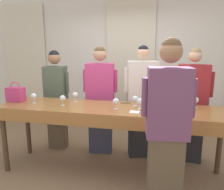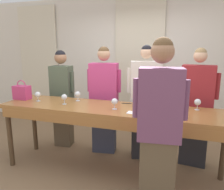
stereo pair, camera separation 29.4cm
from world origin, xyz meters
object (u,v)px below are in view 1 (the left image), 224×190
at_px(guest_pink_top, 100,101).
at_px(guest_striped_shirt, 192,106).
at_px(wine_bottle, 175,104).
at_px(wine_glass_center_right, 116,102).
at_px(handbag, 16,94).
at_px(wine_glass_front_mid, 135,99).
at_px(guest_cream_sweater, 142,103).
at_px(wine_glass_center_left, 34,96).
at_px(tasting_bar, 110,114).
at_px(wine_glass_center_mid, 173,101).
at_px(wine_glass_back_mid, 195,100).
at_px(host_pouring, 167,129).
at_px(wine_glass_front_right, 162,99).
at_px(wine_glass_back_left, 75,95).
at_px(guest_olive_jacket, 56,99).
at_px(wine_glass_back_right, 63,98).
at_px(wine_glass_front_left, 140,101).

bearing_deg(guest_pink_top, guest_striped_shirt, 0.00).
bearing_deg(wine_bottle, wine_glass_center_right, 175.89).
bearing_deg(wine_glass_center_right, handbag, 175.96).
xyz_separation_m(wine_glass_front_mid, guest_cream_sweater, (0.05, 0.47, -0.16)).
xyz_separation_m(handbag, wine_glass_center_left, (0.32, -0.04, -0.01)).
xyz_separation_m(wine_bottle, guest_pink_top, (-1.11, 0.73, -0.18)).
height_order(wine_glass_front_mid, guest_pink_top, guest_pink_top).
distance_m(tasting_bar, wine_glass_center_right, 0.22).
height_order(wine_glass_center_left, guest_striped_shirt, guest_striped_shirt).
height_order(wine_glass_center_mid, guest_pink_top, guest_pink_top).
relative_size(tasting_bar, wine_glass_center_left, 21.50).
height_order(wine_bottle, wine_glass_back_mid, wine_bottle).
xyz_separation_m(wine_glass_front_mid, host_pouring, (0.40, -0.77, -0.11)).
distance_m(wine_glass_center_right, guest_cream_sweater, 0.76).
xyz_separation_m(wine_bottle, wine_glass_back_mid, (0.29, 0.35, -0.02)).
bearing_deg(wine_glass_center_right, wine_glass_front_right, 26.62).
xyz_separation_m(guest_pink_top, host_pouring, (1.02, -1.25, 0.05)).
bearing_deg(guest_striped_shirt, wine_glass_center_left, -164.55).
bearing_deg(wine_bottle, wine_glass_back_left, 166.84).
bearing_deg(wine_glass_center_mid, wine_glass_back_mid, 22.57).
distance_m(guest_olive_jacket, guest_pink_top, 0.78).
height_order(wine_glass_center_mid, wine_glass_back_left, same).
bearing_deg(guest_pink_top, tasting_bar, -63.80).
xyz_separation_m(wine_glass_center_left, wine_glass_back_left, (0.55, 0.20, -0.00)).
distance_m(wine_glass_front_right, wine_glass_center_mid, 0.18).
bearing_deg(wine_glass_back_right, wine_glass_center_left, 175.30).
relative_size(tasting_bar, guest_cream_sweater, 1.74).
bearing_deg(guest_olive_jacket, tasting_bar, -30.02).
bearing_deg(wine_glass_center_left, guest_olive_jacket, 86.47).
relative_size(wine_glass_back_mid, wine_glass_back_right, 1.00).
bearing_deg(guest_striped_shirt, guest_olive_jacket, 180.00).
height_order(wine_bottle, wine_glass_center_right, wine_bottle).
bearing_deg(guest_pink_top, wine_glass_back_mid, -15.47).
distance_m(wine_glass_front_right, wine_glass_back_right, 1.35).
height_order(wine_glass_front_left, guest_striped_shirt, guest_striped_shirt).
distance_m(tasting_bar, guest_striped_shirt, 1.27).
xyz_separation_m(wine_glass_front_left, wine_glass_center_right, (-0.30, -0.08, 0.00)).
height_order(tasting_bar, host_pouring, host_pouring).
distance_m(wine_glass_front_left, wine_glass_center_left, 1.51).
relative_size(wine_glass_center_left, guest_olive_jacket, 0.08).
relative_size(wine_glass_back_mid, guest_olive_jacket, 0.08).
height_order(wine_glass_center_right, wine_glass_back_mid, same).
relative_size(wine_glass_back_left, wine_glass_back_mid, 1.00).
bearing_deg(guest_cream_sweater, wine_glass_front_mid, -96.51).
bearing_deg(wine_glass_back_mid, wine_glass_front_right, -179.18).
xyz_separation_m(tasting_bar, wine_glass_center_mid, (0.80, 0.12, 0.19)).
bearing_deg(wine_glass_center_right, tasting_bar, 146.53).
relative_size(wine_glass_front_right, guest_olive_jacket, 0.08).
relative_size(guest_olive_jacket, host_pouring, 0.93).
bearing_deg(handbag, wine_glass_center_right, -4.04).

